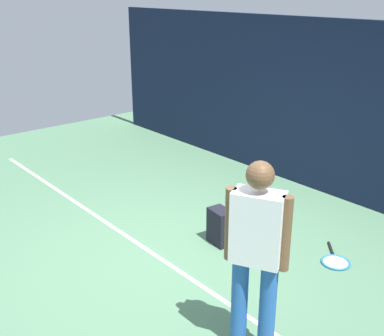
{
  "coord_description": "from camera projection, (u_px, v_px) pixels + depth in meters",
  "views": [
    {
      "loc": [
        3.83,
        -2.89,
        2.9
      ],
      "look_at": [
        0.0,
        0.4,
        1.0
      ],
      "focal_mm": 45.02,
      "sensor_mm": 36.0,
      "label": 1
    }
  ],
  "objects": [
    {
      "name": "backpack",
      "position": [
        221.0,
        227.0,
        5.76
      ],
      "size": [
        0.32,
        0.31,
        0.44
      ],
      "rotation": [
        0.0,
        0.0,
        3.01
      ],
      "color": "black",
      "rests_on": "ground"
    },
    {
      "name": "tennis_player",
      "position": [
        256.0,
        248.0,
        3.8
      ],
      "size": [
        0.48,
        0.38,
        1.7
      ],
      "rotation": [
        0.0,
        0.0,
        -2.67
      ],
      "color": "#2659A5",
      "rests_on": "ground"
    },
    {
      "name": "back_fence",
      "position": [
        330.0,
        110.0,
        6.89
      ],
      "size": [
        10.0,
        0.1,
        2.51
      ],
      "primitive_type": "cube",
      "color": "#141E38",
      "rests_on": "ground"
    },
    {
      "name": "court_line",
      "position": [
        162.0,
        259.0,
        5.47
      ],
      "size": [
        9.0,
        0.05,
        0.0
      ],
      "primitive_type": "cube",
      "color": "white",
      "rests_on": "ground"
    },
    {
      "name": "tennis_racket",
      "position": [
        335.0,
        261.0,
        5.42
      ],
      "size": [
        0.55,
        0.56,
        0.03
      ],
      "rotation": [
        0.0,
        0.0,
        5.48
      ],
      "color": "black",
      "rests_on": "ground"
    },
    {
      "name": "ground_plane",
      "position": [
        166.0,
        258.0,
        5.5
      ],
      "size": [
        12.0,
        12.0,
        0.0
      ],
      "primitive_type": "plane",
      "color": "#4C7556"
    }
  ]
}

